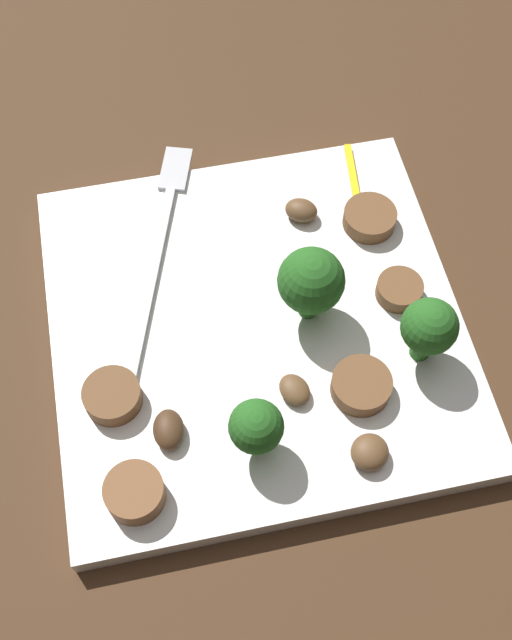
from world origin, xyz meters
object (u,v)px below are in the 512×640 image
broccoli_floret_1 (429,328)px  mushroom_0 (301,210)px  sausage_slice_0 (370,218)px  mushroom_2 (295,390)px  sausage_slice_2 (361,386)px  sausage_slice_3 (135,493)px  pepper_strip_2 (353,175)px  broccoli_floret_0 (311,283)px  sausage_slice_1 (398,286)px  plate (256,326)px  mushroom_3 (370,452)px  broccoli_floret_2 (256,427)px  fork (160,241)px  mushroom_1 (169,430)px  sausage_slice_4 (112,396)px

broccoli_floret_1 → mushroom_0: size_ratio=2.28×
sausage_slice_0 → mushroom_2: 0.13m
sausage_slice_2 → mushroom_2: 0.04m
sausage_slice_3 → mushroom_0: sausage_slice_3 is taller
pepper_strip_2 → broccoli_floret_0: bearing=150.6°
sausage_slice_1 → mushroom_2: bearing=124.9°
broccoli_floret_0 → sausage_slice_0: 0.08m
plate → broccoli_floret_0: size_ratio=4.56×
mushroom_3 → mushroom_0: bearing=-0.5°
broccoli_floret_2 → sausage_slice_3: 0.07m
fork → sausage_slice_3: size_ratio=5.52×
mushroom_0 → mushroom_3: (-0.16, 0.00, -0.00)m
sausage_slice_0 → mushroom_3: 0.16m
plate → broccoli_floret_0: (-0.00, -0.03, 0.04)m
mushroom_1 → sausage_slice_4: bearing=46.9°
sausage_slice_1 → mushroom_0: size_ratio=1.33×
plate → pepper_strip_2: pepper_strip_2 is taller
mushroom_0 → mushroom_2: (-0.12, 0.03, -0.00)m
sausage_slice_2 → mushroom_3: bearing=171.2°
sausage_slice_4 → mushroom_3: bearing=-114.8°
sausage_slice_2 → sausage_slice_3: sausage_slice_3 is taller
broccoli_floret_0 → mushroom_3: bearing=-173.5°
broccoli_floret_1 → mushroom_3: 0.08m
sausage_slice_0 → pepper_strip_2: sausage_slice_0 is taller
sausage_slice_3 → mushroom_2: size_ratio=1.56×
sausage_slice_2 → plate: bearing=40.6°
plate → broccoli_floret_0: 0.05m
sausage_slice_4 → mushroom_1: bearing=-133.1°
sausage_slice_3 → mushroom_2: sausage_slice_3 is taller
plate → sausage_slice_2: (-0.06, -0.05, 0.01)m
mushroom_3 → mushroom_2: bearing=34.8°
sausage_slice_4 → mushroom_0: bearing=-52.0°
mushroom_0 → mushroom_1: size_ratio=0.88×
fork → sausage_slice_3: (-0.16, 0.04, 0.01)m
broccoli_floret_2 → mushroom_3: bearing=-107.7°
broccoli_floret_1 → sausage_slice_3: 0.18m
fork → sausage_slice_1: 0.15m
mushroom_1 → plate: bearing=-45.4°
plate → mushroom_1: size_ratio=10.23×
broccoli_floret_2 → mushroom_3: 0.06m
broccoli_floret_1 → mushroom_2: broccoli_floret_1 is taller
pepper_strip_2 → broccoli_floret_2: bearing=149.4°
mushroom_2 → fork: bearing=26.6°
mushroom_0 → pepper_strip_2: 0.05m
fork → broccoli_floret_1: bearing=-110.1°
mushroom_3 → broccoli_floret_2: bearing=72.3°
broccoli_floret_2 → mushroom_1: bearing=70.4°
sausage_slice_2 → pepper_strip_2: size_ratio=0.68×
plate → sausage_slice_3: size_ratio=7.64×
mushroom_1 → mushroom_2: bearing=-82.5°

